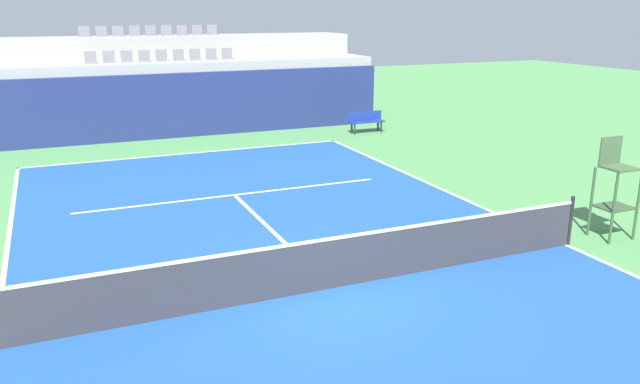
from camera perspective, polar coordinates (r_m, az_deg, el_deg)
name	(u,v)px	position (r m, az deg, el deg)	size (l,w,h in m)	color
ground_plane	(332,289)	(11.42, 1.10, -8.74)	(80.00, 80.00, 0.00)	#4C8C4C
court_surface	(332,288)	(11.42, 1.10, -8.71)	(11.00, 24.00, 0.01)	#1E4C99
baseline_far	(191,153)	(22.33, -11.64, 3.46)	(11.00, 0.10, 0.00)	white
sideline_right	(566,245)	(14.38, 21.38, -4.48)	(0.10, 24.00, 0.00)	white
service_line_far	(234,195)	(17.09, -7.76, -0.26)	(8.26, 0.10, 0.00)	white
centre_service_line	(273,232)	(14.18, -4.24, -3.64)	(0.10, 6.40, 0.00)	white
back_wall	(172,106)	(25.11, -13.29, 7.60)	(17.41, 0.30, 2.47)	navy
stands_tier_lower	(165,97)	(26.40, -13.85, 8.36)	(17.41, 2.40, 2.83)	#9E9E99
stands_tier_upper	(155,80)	(28.70, -14.74, 9.79)	(17.41, 2.40, 3.71)	#9E9E99
seating_row_lower	(162,58)	(26.34, -14.11, 11.71)	(5.81, 0.44, 0.44)	slate
seating_row_upper	(151,33)	(28.66, -15.06, 13.74)	(5.81, 0.44, 0.44)	slate
tennis_net	(332,262)	(11.22, 1.11, -6.38)	(11.08, 0.08, 1.07)	black
umpire_chair	(615,185)	(14.96, 25.12, 0.60)	(0.76, 0.66, 2.20)	#334C2D
player_bench	(366,120)	(25.63, 4.18, 6.50)	(1.50, 0.40, 0.85)	navy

